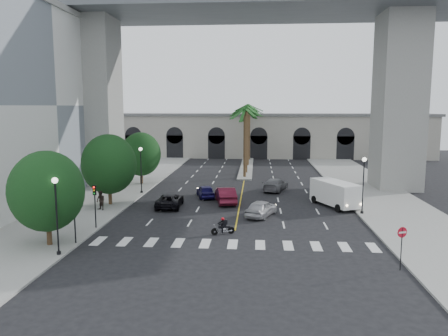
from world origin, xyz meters
TOP-DOWN VIEW (x-y plane):
  - ground at (0.00, 0.00)m, footprint 140.00×140.00m
  - sidewalk_left at (-15.00, 15.00)m, footprint 8.00×100.00m
  - sidewalk_right at (15.00, 15.00)m, footprint 8.00×100.00m
  - median at (0.00, 38.00)m, footprint 2.00×24.00m
  - pier_building at (0.00, 55.00)m, footprint 71.00×10.50m
  - bridge at (3.42, 22.00)m, footprint 75.00×13.00m
  - palm_a at (0.00, 28.00)m, footprint 3.20×3.20m
  - palm_b at (0.10, 32.00)m, footprint 3.20×3.20m
  - palm_c at (-0.20, 36.00)m, footprint 3.20×3.20m
  - palm_d at (0.15, 40.00)m, footprint 3.20×3.20m
  - palm_e at (-0.10, 44.00)m, footprint 3.20×3.20m
  - palm_f at (0.20, 48.00)m, footprint 3.20×3.20m
  - street_tree_near at (-13.00, -3.00)m, footprint 5.20×5.20m
  - street_tree_mid at (-13.00, 10.00)m, footprint 5.44×5.44m
  - street_tree_far at (-13.00, 22.00)m, footprint 5.04×5.04m
  - lamp_post_left_near at (-11.40, -5.00)m, footprint 0.40×0.40m
  - lamp_post_left_far at (-11.40, 16.00)m, footprint 0.40×0.40m
  - lamp_post_right at (11.40, 8.00)m, footprint 0.40×0.40m
  - traffic_signal_near at (-11.30, -2.50)m, footprint 0.25×0.18m
  - traffic_signal_far at (-11.30, 1.50)m, footprint 0.25×0.18m
  - motorcycle_rider at (-0.84, 0.90)m, footprint 1.82×0.80m
  - car_a at (2.13, 6.83)m, footprint 3.30×4.77m
  - car_b at (-1.50, 12.04)m, footprint 2.74×5.35m
  - car_c at (-6.88, 9.73)m, footprint 2.45×5.05m
  - car_d at (3.90, 19.07)m, footprint 3.51×5.48m
  - car_e at (-3.87, 14.59)m, footprint 2.65×4.37m
  - cargo_van at (9.52, 11.19)m, footprint 4.48×6.29m
  - pedestrian_a at (-15.79, 4.02)m, footprint 0.62×0.45m
  - pedestrian_b at (-13.04, 7.42)m, footprint 1.12×1.05m
  - do_not_enter_sign at (10.50, -5.78)m, footprint 0.64×0.27m

SIDE VIEW (x-z plane):
  - ground at x=0.00m, z-range 0.00..0.00m
  - sidewalk_left at x=-15.00m, z-range 0.00..0.15m
  - sidewalk_right at x=15.00m, z-range 0.00..0.15m
  - median at x=0.00m, z-range 0.00..0.20m
  - motorcycle_rider at x=-0.84m, z-range -0.07..1.31m
  - car_c at x=-6.88m, z-range 0.00..1.38m
  - car_e at x=-3.87m, z-range 0.00..1.39m
  - car_d at x=3.90m, z-range 0.00..1.48m
  - car_a at x=2.13m, z-range 0.00..1.51m
  - car_b at x=-1.50m, z-range 0.00..1.68m
  - pedestrian_a at x=-15.79m, z-range 0.15..1.74m
  - pedestrian_b at x=-13.04m, z-range 0.15..1.99m
  - cargo_van at x=9.52m, z-range 0.14..2.67m
  - do_not_enter_sign at x=10.50m, z-range 0.62..3.34m
  - traffic_signal_near at x=-11.30m, z-range 0.69..4.34m
  - traffic_signal_far at x=-11.30m, z-range 0.69..4.34m
  - lamp_post_left_near at x=-11.40m, z-range 0.55..5.90m
  - lamp_post_left_far at x=-11.40m, z-range 0.55..5.90m
  - lamp_post_right at x=11.40m, z-range 0.55..5.90m
  - street_tree_far at x=-13.00m, z-range 0.56..7.24m
  - street_tree_near at x=-13.00m, z-range 0.58..7.47m
  - street_tree_mid at x=-13.00m, z-range 0.61..7.81m
  - pier_building at x=0.00m, z-range 0.02..8.52m
  - palm_c at x=-0.20m, z-range 3.86..13.96m
  - palm_a at x=0.00m, z-range 3.95..14.25m
  - palm_e at x=-0.10m, z-range 3.99..14.39m
  - palm_b at x=0.10m, z-range 4.07..14.67m
  - palm_f at x=0.20m, z-range 4.11..14.81m
  - palm_d at x=0.15m, z-range 4.20..15.10m
  - bridge at x=3.42m, z-range 5.51..31.51m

